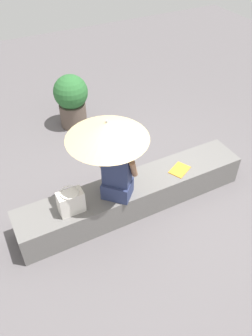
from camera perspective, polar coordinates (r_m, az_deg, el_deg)
The scene contains 7 objects.
ground_plane at distance 4.66m, azimuth 1.31°, elevation -6.36°, with size 14.00×14.00×0.00m, color #605B5E.
stone_bench at distance 4.50m, azimuth 1.35°, elevation -4.53°, with size 3.14×0.53×0.43m, color slate.
person_seated at distance 3.94m, azimuth -1.54°, elevation -0.57°, with size 0.47×0.47×0.90m.
parasol at distance 3.60m, azimuth -3.24°, elevation 6.38°, with size 0.93×0.93×1.09m.
handbag_black at distance 3.96m, azimuth -9.33°, elevation -5.67°, with size 0.30×0.22×0.31m.
magazine at distance 4.59m, azimuth 9.08°, elevation -0.31°, with size 0.28×0.20×0.01m, color gold.
planter_near at distance 5.98m, azimuth -9.24°, elevation 11.46°, with size 0.59×0.59×0.95m.
Camera 1 is at (-1.54, -2.74, 3.44)m, focal length 35.93 mm.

